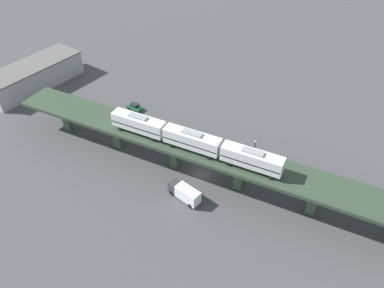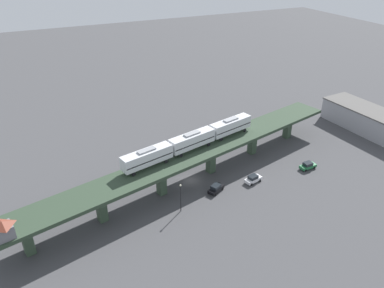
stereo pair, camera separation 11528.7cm
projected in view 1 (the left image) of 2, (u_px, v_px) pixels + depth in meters
name	position (u px, v px, depth m)	size (l,w,h in m)	color
ground_plane	(201.00, 174.00, 81.37)	(400.00, 400.00, 0.00)	#424244
elevated_viaduct	(203.00, 152.00, 77.19)	(29.96, 91.37, 7.54)	#2C3D2C
subway_train	(192.00, 140.00, 74.53)	(11.53, 36.80, 4.45)	silver
street_car_black	(208.00, 149.00, 86.44)	(3.59, 4.74, 1.89)	black
street_car_white	(177.00, 132.00, 91.62)	(2.68, 4.68, 1.89)	silver
street_car_green	(134.00, 107.00, 100.09)	(2.12, 4.48, 1.89)	#1E6638
delivery_truck	(185.00, 193.00, 74.83)	(2.55, 7.26, 3.20)	#333338
street_lamp	(254.00, 151.00, 81.12)	(0.44, 0.44, 6.94)	black
warehouse_building	(33.00, 75.00, 108.16)	(29.24, 12.31, 6.80)	#99999E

